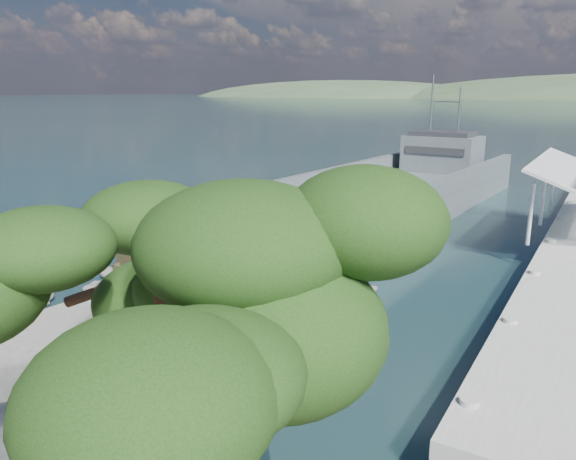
# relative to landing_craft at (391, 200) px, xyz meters

# --- Properties ---
(ground) EXTENTS (1400.00, 1400.00, 0.00)m
(ground) POSITION_rel_landing_craft_xyz_m (0.51, -24.52, -0.90)
(ground) COLOR #19393D
(ground) RESTS_ON ground
(boat_ramp) EXTENTS (10.00, 18.00, 0.50)m
(boat_ramp) POSITION_rel_landing_craft_xyz_m (0.51, -25.52, -0.65)
(boat_ramp) COLOR slate
(boat_ramp) RESTS_ON ground
(shoreline_rocks) EXTENTS (3.20, 5.60, 0.90)m
(shoreline_rocks) POSITION_rel_landing_craft_xyz_m (-5.69, -24.02, -0.90)
(shoreline_rocks) COLOR #5C5C5A
(shoreline_rocks) RESTS_ON ground
(landing_craft) EXTENTS (11.56, 37.73, 11.07)m
(landing_craft) POSITION_rel_landing_craft_xyz_m (0.00, 0.00, 0.00)
(landing_craft) COLOR #505A5E
(landing_craft) RESTS_ON ground
(military_truck) EXTENTS (2.96, 8.01, 3.65)m
(military_truck) POSITION_rel_landing_craft_xyz_m (-0.19, -22.28, 1.41)
(military_truck) COLOR black
(military_truck) RESTS_ON boat_ramp
(soldier) EXTENTS (0.78, 0.53, 2.05)m
(soldier) POSITION_rel_landing_craft_xyz_m (-0.75, -26.37, 0.62)
(soldier) COLOR black
(soldier) RESTS_ON boat_ramp
(overhang_tree) EXTENTS (8.29, 7.64, 7.53)m
(overhang_tree) POSITION_rel_landing_craft_xyz_m (8.19, -33.21, 5.13)
(overhang_tree) COLOR #362115
(overhang_tree) RESTS_ON ground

